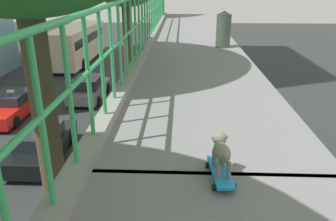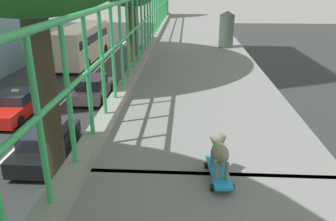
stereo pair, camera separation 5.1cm
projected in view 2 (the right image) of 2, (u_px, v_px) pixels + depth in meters
green_railing at (48, 183)px, 2.34m from camera, size 0.20×30.40×1.36m
car_black_fifth at (46, 143)px, 14.20m from camera, size 1.77×4.35×1.39m
car_red_taxi_sixth at (15, 105)px, 18.51m from camera, size 1.93×4.52×1.50m
car_grey_seventh at (93, 88)px, 21.35m from camera, size 1.95×4.27×1.47m
city_bus at (82, 42)px, 30.73m from camera, size 2.68×10.36×3.23m
toy_skateboard at (219, 172)px, 2.90m from camera, size 0.23×0.56×0.08m
small_dog at (220, 150)px, 2.84m from camera, size 0.17×0.40×0.31m
litter_bin at (227, 29)px, 8.51m from camera, size 0.38×0.38×0.91m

